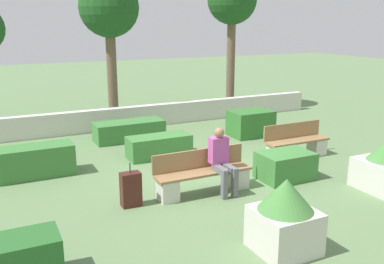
% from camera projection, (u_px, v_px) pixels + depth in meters
% --- Properties ---
extents(ground_plane, '(60.00, 60.00, 0.00)m').
position_uv_depth(ground_plane, '(209.00, 173.00, 10.02)').
color(ground_plane, '#607F51').
extents(perimeter_wall, '(13.66, 0.30, 0.71)m').
position_uv_depth(perimeter_wall, '(138.00, 117.00, 14.33)').
color(perimeter_wall, beige).
rests_on(perimeter_wall, ground_plane).
extents(bench_front, '(2.07, 0.48, 0.88)m').
position_uv_depth(bench_front, '(203.00, 176.00, 8.80)').
color(bench_front, '#937047').
rests_on(bench_front, ground_plane).
extents(bench_left_side, '(1.78, 0.48, 0.88)m').
position_uv_depth(bench_left_side, '(296.00, 145.00, 11.11)').
color(bench_left_side, '#937047').
rests_on(bench_left_side, ground_plane).
extents(person_seated_man, '(0.38, 0.63, 1.36)m').
position_uv_depth(person_seated_man, '(222.00, 157.00, 8.72)').
color(person_seated_man, slate).
rests_on(person_seated_man, ground_plane).
extents(hedge_block_near_left, '(1.23, 0.65, 0.68)m').
position_uv_depth(hedge_block_near_left, '(13.00, 263.00, 5.66)').
color(hedge_block_near_left, '#286028').
rests_on(hedge_block_near_left, ground_plane).
extents(hedge_block_near_right, '(2.05, 0.81, 0.57)m').
position_uv_depth(hedge_block_near_right, '(129.00, 131.00, 12.75)').
color(hedge_block_near_right, '#3D7A38').
rests_on(hedge_block_near_right, ground_plane).
extents(hedge_block_mid_left, '(1.65, 0.68, 0.57)m').
position_uv_depth(hedge_block_mid_left, '(159.00, 146.00, 11.16)').
color(hedge_block_mid_left, '#3D7A38').
rests_on(hedge_block_mid_left, ground_plane).
extents(hedge_block_mid_right, '(1.18, 0.83, 0.61)m').
position_uv_depth(hedge_block_mid_right, '(285.00, 166.00, 9.59)').
color(hedge_block_mid_right, '#3D7A38').
rests_on(hedge_block_mid_right, ground_plane).
extents(hedge_block_far_left, '(1.28, 0.89, 0.79)m').
position_uv_depth(hedge_block_far_left, '(251.00, 123.00, 13.22)').
color(hedge_block_far_left, '#33702D').
rests_on(hedge_block_far_left, ground_plane).
extents(hedge_block_far_right, '(1.88, 0.69, 0.71)m').
position_uv_depth(hedge_block_far_right, '(31.00, 162.00, 9.70)').
color(hedge_block_far_right, '#3D7A38').
rests_on(hedge_block_far_right, ground_plane).
extents(planter_corner_right, '(0.89, 0.89, 1.18)m').
position_uv_depth(planter_corner_right, '(285.00, 216.00, 6.50)').
color(planter_corner_right, beige).
rests_on(planter_corner_right, ground_plane).
extents(suitcase, '(0.38, 0.24, 0.87)m').
position_uv_depth(suitcase, '(131.00, 189.00, 8.16)').
color(suitcase, '#471E19').
rests_on(suitcase, ground_plane).
extents(tree_center_left, '(2.03, 2.03, 4.93)m').
position_uv_depth(tree_center_left, '(109.00, 10.00, 14.39)').
color(tree_center_left, brown).
rests_on(tree_center_left, ground_plane).
extents(tree_center_right, '(1.92, 1.92, 5.24)m').
position_uv_depth(tree_center_right, '(232.00, 3.00, 16.53)').
color(tree_center_right, brown).
rests_on(tree_center_right, ground_plane).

